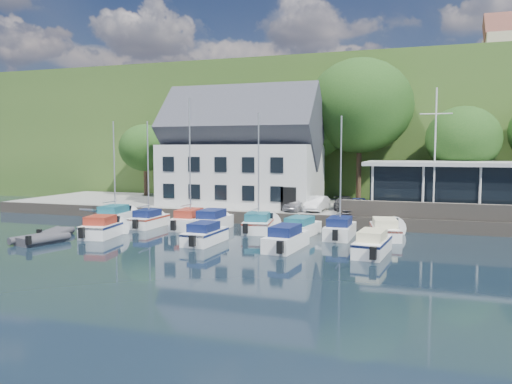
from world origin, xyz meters
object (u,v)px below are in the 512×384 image
harbor_building (242,157)px  boat_r1_1 (148,173)px  boat_r1_6 (341,173)px  boat_r1_0 (114,167)px  boat_r2_3 (286,237)px  club_pavilion (449,187)px  dinghy_0 (57,231)px  car_blue (358,205)px  boat_r1_4 (258,173)px  car_silver (297,204)px  boat_r2_4 (372,242)px  car_dgrey (346,205)px  boat_r2_2 (205,233)px  flagpole (435,153)px  boat_r2_0 (102,226)px  boat_r1_2 (190,169)px  boat_r1_5 (300,226)px  car_white (317,204)px  boat_r1_3 (213,219)px  boat_r1_7 (385,228)px  dinghy_1 (40,238)px

harbor_building → boat_r1_1: bearing=-115.5°
boat_r1_1 → boat_r1_6: 15.03m
boat_r1_0 → boat_r2_3: 17.57m
club_pavilion → dinghy_0: bearing=-151.1°
car_blue → boat_r1_4: bearing=-146.2°
club_pavilion → boat_r2_3: 17.26m
car_silver → boat_r2_4: 13.02m
car_dgrey → boat_r2_2: size_ratio=0.73×
car_blue → flagpole: bearing=-15.8°
flagpole → boat_r2_0: size_ratio=1.92×
car_blue → boat_r1_2: bearing=-162.4°
car_silver → boat_r2_4: car_silver is taller
boat_r1_4 → boat_r2_3: 7.53m
harbor_building → boat_r2_3: size_ratio=2.35×
boat_r1_5 → boat_r2_3: 5.04m
car_white → boat_r1_2: size_ratio=0.40×
car_white → boat_r1_1: size_ratio=0.43×
dinghy_0 → boat_r2_3: bearing=-13.7°
car_silver → boat_r1_6: 7.97m
boat_r2_4 → boat_r2_3: bearing=-173.6°
boat_r1_6 → boat_r2_2: (-8.02, -4.79, -3.75)m
car_silver → car_dgrey: (4.05, 0.06, 0.03)m
car_dgrey → boat_r1_3: size_ratio=0.67×
boat_r1_1 → boat_r1_3: bearing=4.4°
flagpole → boat_r1_1: size_ratio=1.13×
car_white → boat_r1_5: bearing=-84.6°
boat_r1_5 → flagpole: bearing=40.2°
car_white → boat_r1_7: 8.13m
boat_r1_7 → boat_r2_3: (-5.50, -5.86, 0.06)m
boat_r1_0 → car_blue: bearing=11.3°
dinghy_0 → dinghy_1: bearing=-88.5°
car_white → boat_r1_4: boat_r1_4 is taller
harbor_building → boat_r1_7: (13.55, -8.56, -4.66)m
car_white → boat_r2_2: (-5.13, -11.23, -0.91)m
boat_r1_5 → boat_r2_0: 13.92m
flagpole → boat_r1_0: flagpole is taller
boat_r2_0 → boat_r2_3: (13.33, -0.19, 0.00)m
flagpole → dinghy_0: 28.11m
boat_r1_1 → boat_r1_6: bearing=0.9°
flagpole → club_pavilion: bearing=70.0°
car_blue → boat_r1_5: car_blue is taller
boat_r1_1 → boat_r1_7: boat_r1_1 is taller
harbor_building → boat_r2_4: bearing=-47.4°
boat_r1_2 → boat_r2_2: (3.65, -5.44, -3.92)m
harbor_building → boat_r1_1: 10.38m
boat_r2_0 → dinghy_1: (-2.33, -3.42, -0.37)m
boat_r1_0 → boat_r1_2: (6.95, -0.27, 0.00)m
boat_r1_6 → dinghy_0: (-19.00, -5.63, -4.11)m
boat_r2_0 → boat_r2_2: bearing=-7.8°
boat_r1_6 → boat_r2_3: (-2.53, -4.98, -3.70)m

